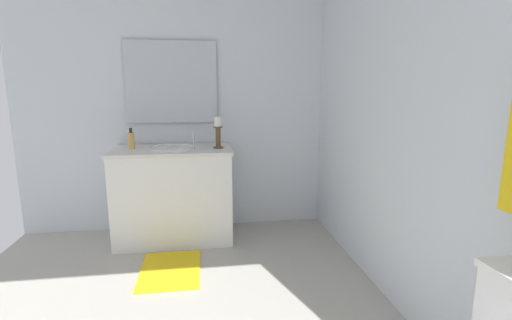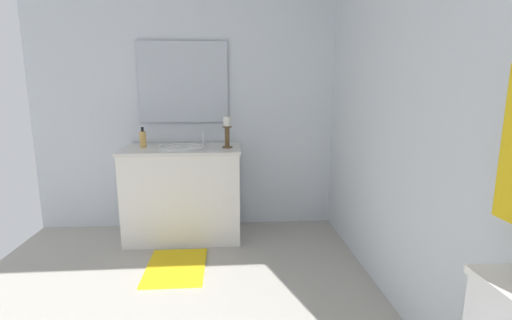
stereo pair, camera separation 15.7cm
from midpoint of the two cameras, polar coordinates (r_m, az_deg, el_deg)
The scene contains 8 objects.
wall_back at distance 2.28m, azimuth 21.02°, elevation 7.17°, with size 3.19×0.04×2.45m, color silver.
wall_left at distance 3.59m, azimuth -13.75°, elevation 8.76°, with size 0.04×2.87×2.45m, color silver.
vanity_cabinet at distance 3.40m, azimuth -13.91°, elevation -5.18°, with size 0.58×1.04×0.83m.
sink_basin at distance 3.32m, azimuth -14.19°, elevation 1.09°, with size 0.40×0.40×0.24m.
mirror at distance 3.55m, azimuth -14.24°, elevation 11.61°, with size 0.02×0.83×0.74m, color silver.
candle_holder_tall at distance 3.23m, azimuth -7.30°, elevation 4.36°, with size 0.09×0.09×0.27m.
soap_bottle at distance 3.40m, azimuth -20.05°, elevation 2.92°, with size 0.06×0.06×0.18m.
bath_mat at distance 2.97m, azimuth -14.67°, elevation -16.19°, with size 0.60×0.44×0.02m, color yellow.
Camera 1 is at (1.97, 0.25, 1.35)m, focal length 25.80 mm.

